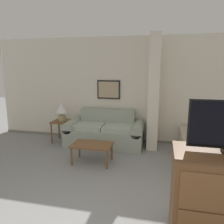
{
  "coord_description": "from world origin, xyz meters",
  "views": [
    {
      "loc": [
        0.66,
        -1.66,
        1.88
      ],
      "look_at": [
        -0.22,
        2.23,
        1.05
      ],
      "focal_mm": 35.0,
      "sensor_mm": 36.0,
      "label": 1
    }
  ],
  "objects_px": {
    "backpack": "(213,131)",
    "couch": "(105,132)",
    "coffee_table": "(92,146)",
    "bed": "(221,152)",
    "table_lamp": "(62,109)"
  },
  "relations": [
    {
      "from": "table_lamp",
      "to": "couch",
      "type": "bearing_deg",
      "value": 0.86
    },
    {
      "from": "backpack",
      "to": "bed",
      "type": "bearing_deg",
      "value": 28.01
    },
    {
      "from": "table_lamp",
      "to": "bed",
      "type": "relative_size",
      "value": 0.24
    },
    {
      "from": "couch",
      "to": "backpack",
      "type": "distance_m",
      "value": 2.42
    },
    {
      "from": "couch",
      "to": "table_lamp",
      "type": "distance_m",
      "value": 1.22
    },
    {
      "from": "table_lamp",
      "to": "backpack",
      "type": "distance_m",
      "value": 3.47
    },
    {
      "from": "coffee_table",
      "to": "bed",
      "type": "relative_size",
      "value": 0.4
    },
    {
      "from": "backpack",
      "to": "couch",
      "type": "bearing_deg",
      "value": 163.31
    },
    {
      "from": "couch",
      "to": "backpack",
      "type": "bearing_deg",
      "value": -16.69
    },
    {
      "from": "bed",
      "to": "backpack",
      "type": "xyz_separation_m",
      "value": [
        -0.19,
        -0.1,
        0.44
      ]
    },
    {
      "from": "coffee_table",
      "to": "bed",
      "type": "xyz_separation_m",
      "value": [
        2.46,
        0.48,
        -0.09
      ]
    },
    {
      "from": "bed",
      "to": "backpack",
      "type": "height_order",
      "value": "backpack"
    },
    {
      "from": "coffee_table",
      "to": "table_lamp",
      "type": "distance_m",
      "value": 1.62
    },
    {
      "from": "coffee_table",
      "to": "bed",
      "type": "bearing_deg",
      "value": 11.08
    },
    {
      "from": "coffee_table",
      "to": "table_lamp",
      "type": "height_order",
      "value": "table_lamp"
    }
  ]
}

